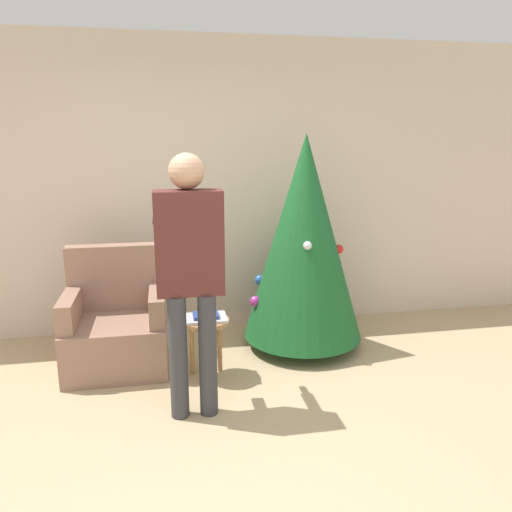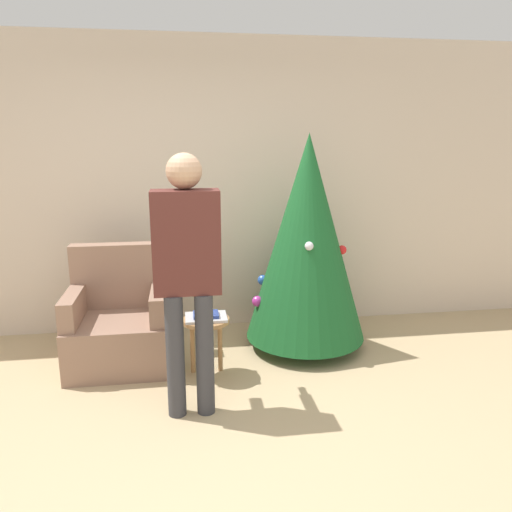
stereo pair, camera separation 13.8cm
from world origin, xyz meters
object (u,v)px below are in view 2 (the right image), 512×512
Objects in this scene: armchair at (119,325)px; person_standing at (187,262)px; side_stool at (206,329)px; christmas_tree at (307,238)px.

person_standing reaches higher than armchair.
person_standing is at bearing -105.34° from side_stool.
side_stool is (0.69, -0.34, 0.05)m from armchair.
armchair is at bearing 153.63° from side_stool.
person_standing is at bearing -138.06° from christmas_tree.
armchair is 0.55× the size of person_standing.
side_stool is at bearing 74.66° from person_standing.
christmas_tree is 1.37m from person_standing.
christmas_tree is at bearing 41.94° from person_standing.
person_standing is at bearing -55.87° from armchair.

